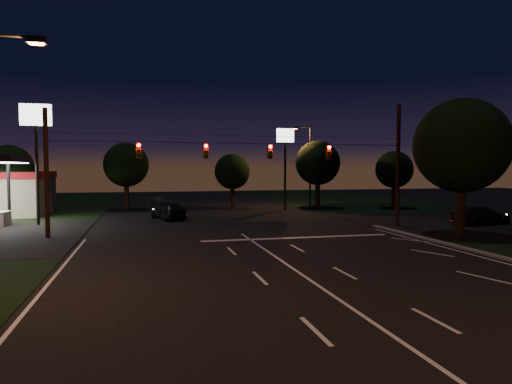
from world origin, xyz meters
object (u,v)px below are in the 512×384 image
object	(u,v)px
utility_pole_right	(397,226)
car_oncoming_a	(169,211)
tree_right_near	(460,147)
car_oncoming_b	(161,203)
car_cross	(481,215)

from	to	relation	value
utility_pole_right	car_oncoming_a	size ratio (longest dim) A/B	2.02
tree_right_near	car_oncoming_b	xyz separation A→B (m)	(-18.05, 22.35, -4.95)
utility_pole_right	car_cross	bearing A→B (deg)	-4.88
utility_pole_right	car_oncoming_a	bearing A→B (deg)	152.27
car_oncoming_a	car_cross	xyz separation A→B (m)	(23.00, -9.11, -0.04)
tree_right_near	car_oncoming_b	distance (m)	29.16
car_oncoming_b	car_cross	distance (m)	29.49
utility_pole_right	tree_right_near	world-z (taller)	tree_right_near
car_oncoming_a	car_oncoming_b	bearing A→B (deg)	-107.03
tree_right_near	car_oncoming_b	world-z (taller)	tree_right_near
car_oncoming_b	car_cross	size ratio (longest dim) A/B	0.90
tree_right_near	car_cross	size ratio (longest dim) A/B	1.78
car_oncoming_b	car_oncoming_a	bearing A→B (deg)	83.67
tree_right_near	car_cross	distance (m)	8.38
utility_pole_right	car_oncoming_a	distance (m)	18.36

